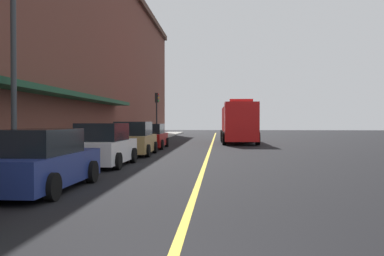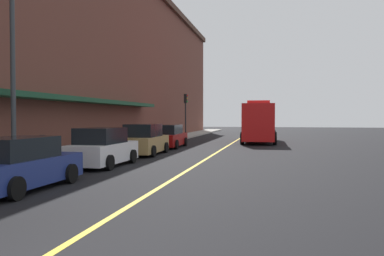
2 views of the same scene
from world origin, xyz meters
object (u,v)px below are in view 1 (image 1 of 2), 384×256
(parked_car_3, at_px, (134,139))
(street_lamp_left, at_px, (13,39))
(fire_truck, at_px, (238,123))
(parking_meter_0, at_px, (44,143))
(traffic_light_near, at_px, (157,107))
(parked_car_1, at_px, (40,162))
(parked_car_4, at_px, (150,137))
(parking_meter_1, at_px, (109,135))
(parked_car_2, at_px, (104,146))

(parked_car_3, bearing_deg, street_lamp_left, 165.66)
(parked_car_3, height_order, street_lamp_left, street_lamp_left)
(fire_truck, bearing_deg, parking_meter_0, -21.03)
(parked_car_3, distance_m, traffic_light_near, 17.11)
(parked_car_1, distance_m, parked_car_4, 16.72)
(fire_truck, xyz_separation_m, parking_meter_1, (-7.49, -12.35, -0.58))
(parked_car_1, bearing_deg, parked_car_2, 0.72)
(parked_car_1, xyz_separation_m, traffic_light_near, (-1.31, 28.18, 2.41))
(parked_car_2, height_order, fire_truck, fire_truck)
(parking_meter_0, bearing_deg, street_lamp_left, -124.10)
(parking_meter_0, height_order, parking_meter_1, same)
(fire_truck, xyz_separation_m, parking_meter_0, (-7.49, -20.68, -0.58))
(parked_car_2, relative_size, parking_meter_0, 3.19)
(fire_truck, bearing_deg, parking_meter_1, -32.36)
(parking_meter_1, height_order, street_lamp_left, street_lamp_left)
(parked_car_2, xyz_separation_m, parked_car_4, (0.01, 10.84, -0.03))
(parked_car_1, relative_size, traffic_light_near, 1.05)
(parked_car_4, distance_m, parking_meter_0, 13.41)
(parked_car_3, bearing_deg, parking_meter_0, 168.38)
(parked_car_1, xyz_separation_m, parked_car_4, (-0.01, 16.72, 0.02))
(parked_car_3, bearing_deg, parking_meter_1, 72.59)
(parked_car_4, xyz_separation_m, parking_meter_0, (-1.36, -13.34, 0.29))
(fire_truck, bearing_deg, parked_car_1, -15.39)
(parked_car_2, height_order, traffic_light_near, traffic_light_near)
(fire_truck, bearing_deg, traffic_light_near, -120.15)
(parked_car_1, distance_m, fire_truck, 24.84)
(fire_truck, bearing_deg, parked_car_4, -40.97)
(parking_meter_0, relative_size, traffic_light_near, 0.31)
(parked_car_4, bearing_deg, parking_meter_0, 173.11)
(parked_car_1, bearing_deg, street_lamp_left, 38.94)
(parked_car_2, height_order, parked_car_3, parked_car_3)
(parked_car_2, distance_m, fire_truck, 19.20)
(fire_truck, distance_m, parking_meter_0, 22.00)
(parked_car_2, bearing_deg, parking_meter_1, 13.74)
(parked_car_3, bearing_deg, parked_car_2, 177.77)
(parking_meter_0, distance_m, street_lamp_left, 3.51)
(parked_car_4, bearing_deg, parked_car_2, 178.92)
(fire_truck, xyz_separation_m, street_lamp_left, (-8.09, -21.57, 2.76))
(parked_car_2, relative_size, parking_meter_1, 3.19)
(parked_car_3, bearing_deg, traffic_light_near, 3.55)
(parked_car_3, distance_m, parked_car_4, 5.44)
(fire_truck, relative_size, street_lamp_left, 1.35)
(parked_car_1, height_order, parked_car_2, parked_car_2)
(parked_car_1, height_order, fire_truck, fire_truck)
(street_lamp_left, bearing_deg, parked_car_1, -51.63)
(parked_car_4, xyz_separation_m, fire_truck, (6.12, 7.34, 0.88))
(parked_car_4, distance_m, street_lamp_left, 14.81)
(parking_meter_0, height_order, traffic_light_near, traffic_light_near)
(parked_car_3, distance_m, street_lamp_left, 9.71)
(parked_car_4, relative_size, parking_meter_1, 3.61)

